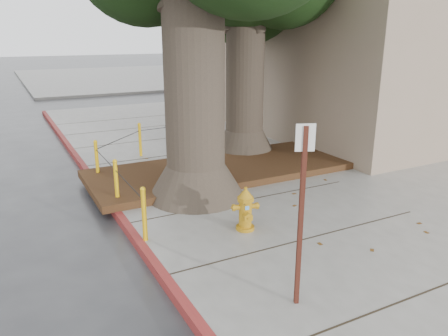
% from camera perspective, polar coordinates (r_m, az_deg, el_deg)
% --- Properties ---
extents(ground, '(140.00, 140.00, 0.00)m').
position_cam_1_polar(ground, '(7.33, 7.46, -11.02)').
color(ground, '#28282B').
rests_on(ground, ground).
extents(sidewalk_main, '(16.00, 26.00, 0.15)m').
position_cam_1_polar(sidewalk_main, '(12.93, 23.23, 0.66)').
color(sidewalk_main, slate).
rests_on(sidewalk_main, ground).
extents(sidewalk_far, '(16.00, 20.00, 0.15)m').
position_cam_1_polar(sidewalk_far, '(36.73, -12.22, 11.58)').
color(sidewalk_far, slate).
rests_on(sidewalk_far, ground).
extents(curb_red, '(0.14, 26.00, 0.16)m').
position_cam_1_polar(curb_red, '(8.63, -13.45, -6.30)').
color(curb_red, maroon).
rests_on(curb_red, ground).
extents(planter_bed, '(6.40, 2.60, 0.16)m').
position_cam_1_polar(planter_bed, '(10.76, -0.38, -0.18)').
color(planter_bed, black).
rests_on(planter_bed, sidewalk_main).
extents(building_side_white, '(10.00, 10.00, 9.00)m').
position_cam_1_polar(building_side_white, '(36.99, 5.08, 18.79)').
color(building_side_white, silver).
rests_on(building_side_white, ground).
extents(building_side_grey, '(12.00, 14.00, 12.00)m').
position_cam_1_polar(building_side_grey, '(45.37, 7.62, 20.31)').
color(building_side_grey, slate).
rests_on(building_side_grey, ground).
extents(bollard_ring, '(3.79, 5.39, 0.95)m').
position_cam_1_polar(bollard_ring, '(10.43, -10.27, 1.45)').
color(bollard_ring, '#EEB10D').
rests_on(bollard_ring, sidewalk_main).
extents(fire_hydrant, '(0.42, 0.40, 0.78)m').
position_cam_1_polar(fire_hydrant, '(7.59, 2.82, -5.40)').
color(fire_hydrant, '#C18513').
rests_on(fire_hydrant, sidewalk_main).
extents(signpost, '(0.22, 0.10, 2.33)m').
position_cam_1_polar(signpost, '(5.30, 10.08, -5.04)').
color(signpost, '#471911').
rests_on(signpost, sidewalk_main).
extents(car_silver, '(3.47, 1.44, 1.17)m').
position_cam_1_polar(car_silver, '(26.58, -3.83, 11.01)').
color(car_silver, '#9D9CA1').
rests_on(car_silver, ground).
extents(car_red, '(4.05, 1.55, 1.32)m').
position_cam_1_polar(car_red, '(27.82, -2.46, 11.45)').
color(car_red, maroon).
rests_on(car_red, ground).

